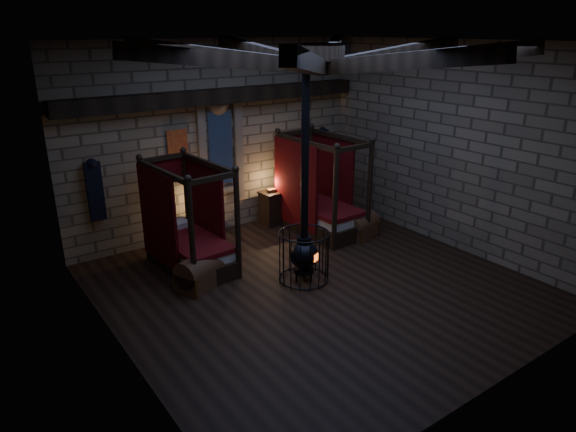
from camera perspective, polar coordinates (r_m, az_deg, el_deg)
room at (r=8.39m, az=3.33°, el=15.68°), size 7.02×7.02×4.29m
bed_left at (r=10.09m, az=-10.94°, el=-2.87°), size 1.17×2.03×2.06m
bed_right at (r=11.73m, az=3.46°, el=0.93°), size 1.16×2.11×2.17m
trunk_left at (r=9.39m, az=-9.77°, el=-6.20°), size 0.97×0.81×0.62m
trunk_right at (r=11.52m, az=8.18°, el=-1.15°), size 0.83×0.62×0.55m
nightstand_left at (r=11.26m, az=-9.77°, el=-1.21°), size 0.48×0.47×0.83m
nightstand_right at (r=12.09m, az=-1.84°, el=0.92°), size 0.52×0.50×0.87m
stove at (r=9.34m, az=1.78°, el=-3.87°), size 0.93×0.93×4.05m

